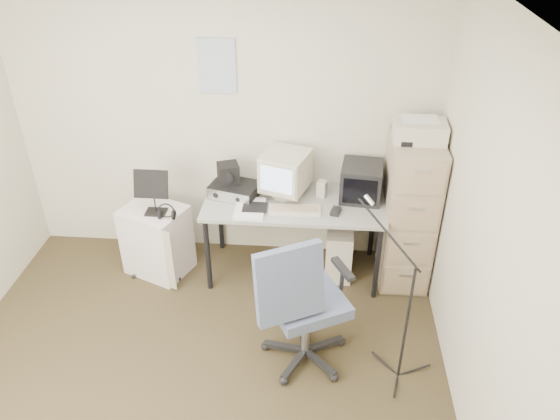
# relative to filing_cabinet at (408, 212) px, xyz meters

# --- Properties ---
(floor) EXTENTS (3.60, 3.60, 0.01)m
(floor) POSITION_rel_filing_cabinet_xyz_m (-1.58, -1.48, -0.66)
(floor) COLOR #42331C
(floor) RESTS_ON ground
(ceiling) EXTENTS (3.60, 3.60, 0.01)m
(ceiling) POSITION_rel_filing_cabinet_xyz_m (-1.58, -1.48, 1.85)
(ceiling) COLOR white
(ceiling) RESTS_ON ground
(wall_back) EXTENTS (3.60, 0.02, 2.50)m
(wall_back) POSITION_rel_filing_cabinet_xyz_m (-1.58, 0.32, 0.60)
(wall_back) COLOR beige
(wall_back) RESTS_ON ground
(wall_right) EXTENTS (0.02, 3.60, 2.50)m
(wall_right) POSITION_rel_filing_cabinet_xyz_m (0.22, -1.48, 0.60)
(wall_right) COLOR beige
(wall_right) RESTS_ON ground
(wall_calendar) EXTENTS (0.30, 0.02, 0.44)m
(wall_calendar) POSITION_rel_filing_cabinet_xyz_m (-1.60, 0.31, 1.10)
(wall_calendar) COLOR white
(wall_calendar) RESTS_ON wall_back
(filing_cabinet) EXTENTS (0.40, 0.60, 1.30)m
(filing_cabinet) POSITION_rel_filing_cabinet_xyz_m (0.00, 0.00, 0.00)
(filing_cabinet) COLOR tan
(filing_cabinet) RESTS_ON floor
(printer) EXTENTS (0.41, 0.29, 0.15)m
(printer) POSITION_rel_filing_cabinet_xyz_m (0.00, 0.01, 0.73)
(printer) COLOR silver
(printer) RESTS_ON filing_cabinet
(desk) EXTENTS (1.50, 0.70, 0.73)m
(desk) POSITION_rel_filing_cabinet_xyz_m (-0.95, -0.03, -0.29)
(desk) COLOR #9F9C88
(desk) RESTS_ON floor
(crt_monitor) EXTENTS (0.45, 0.46, 0.39)m
(crt_monitor) POSITION_rel_filing_cabinet_xyz_m (-1.03, 0.07, 0.27)
(crt_monitor) COLOR silver
(crt_monitor) RESTS_ON desk
(crt_tv) EXTENTS (0.37, 0.38, 0.30)m
(crt_tv) POSITION_rel_filing_cabinet_xyz_m (-0.40, 0.08, 0.23)
(crt_tv) COLOR black
(crt_tv) RESTS_ON desk
(desk_speaker) EXTENTS (0.10, 0.10, 0.14)m
(desk_speaker) POSITION_rel_filing_cabinet_xyz_m (-0.73, 0.07, 0.15)
(desk_speaker) COLOR #BDB69D
(desk_speaker) RESTS_ON desk
(keyboard) EXTENTS (0.42, 0.17, 0.02)m
(keyboard) POSITION_rel_filing_cabinet_xyz_m (-0.94, -0.19, 0.09)
(keyboard) COLOR silver
(keyboard) RESTS_ON desk
(mouse) EXTENTS (0.10, 0.13, 0.04)m
(mouse) POSITION_rel_filing_cabinet_xyz_m (-0.61, -0.19, 0.10)
(mouse) COLOR black
(mouse) RESTS_ON desk
(radio_receiver) EXTENTS (0.45, 0.37, 0.11)m
(radio_receiver) POSITION_rel_filing_cabinet_xyz_m (-1.46, 0.02, 0.14)
(radio_receiver) COLOR black
(radio_receiver) RESTS_ON desk
(radio_speaker) EXTENTS (0.21, 0.20, 0.17)m
(radio_speaker) POSITION_rel_filing_cabinet_xyz_m (-1.51, 0.05, 0.27)
(radio_speaker) COLOR black
(radio_speaker) RESTS_ON radio_receiver
(papers) EXTENTS (0.24, 0.33, 0.02)m
(papers) POSITION_rel_filing_cabinet_xyz_m (-1.30, -0.19, 0.09)
(papers) COLOR white
(papers) RESTS_ON desk
(pc_tower) EXTENTS (0.23, 0.50, 0.47)m
(pc_tower) POSITION_rel_filing_cabinet_xyz_m (-0.55, 0.04, -0.42)
(pc_tower) COLOR silver
(pc_tower) RESTS_ON floor
(office_chair) EXTENTS (0.87, 0.87, 1.12)m
(office_chair) POSITION_rel_filing_cabinet_xyz_m (-0.80, -1.05, -0.09)
(office_chair) COLOR slate
(office_chair) RESTS_ON floor
(side_cart) EXTENTS (0.63, 0.57, 0.63)m
(side_cart) POSITION_rel_filing_cabinet_xyz_m (-2.15, -0.10, -0.33)
(side_cart) COLOR silver
(side_cart) RESTS_ON floor
(music_stand) EXTENTS (0.31, 0.21, 0.41)m
(music_stand) POSITION_rel_filing_cabinet_xyz_m (-2.10, -0.15, 0.19)
(music_stand) COLOR black
(music_stand) RESTS_ON side_cart
(headphones) EXTENTS (0.18, 0.18, 0.03)m
(headphones) POSITION_rel_filing_cabinet_xyz_m (-1.99, -0.23, 0.03)
(headphones) COLOR black
(headphones) RESTS_ON side_cart
(mic_stand) EXTENTS (0.03, 0.03, 1.27)m
(mic_stand) POSITION_rel_filing_cabinet_xyz_m (-0.13, -1.17, -0.01)
(mic_stand) COLOR black
(mic_stand) RESTS_ON floor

